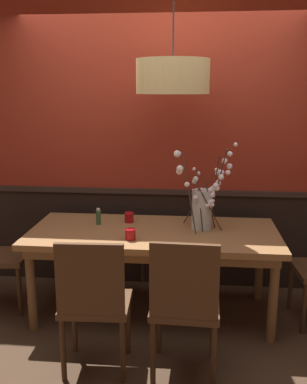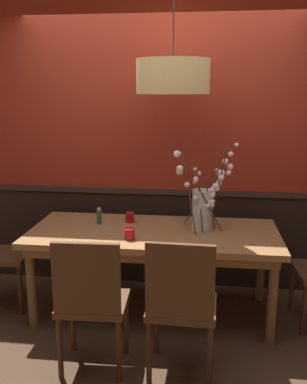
% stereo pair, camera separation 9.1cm
% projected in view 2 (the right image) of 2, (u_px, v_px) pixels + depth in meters
% --- Properties ---
extents(ground_plane, '(24.00, 24.00, 0.00)m').
position_uv_depth(ground_plane, '(154.00, 312.00, 3.71)').
color(ground_plane, '#422D1E').
extents(back_wall, '(5.22, 0.14, 2.70)m').
position_uv_depth(back_wall, '(162.00, 147.00, 4.03)').
color(back_wall, black).
rests_on(back_wall, ground).
extents(dining_table, '(2.03, 0.88, 0.73)m').
position_uv_depth(dining_table, '(154.00, 240.00, 3.56)').
color(dining_table, olive).
rests_on(dining_table, ground).
extents(chair_far_side_left, '(0.49, 0.42, 0.96)m').
position_uv_depth(chair_far_side_left, '(130.00, 222.00, 4.44)').
color(chair_far_side_left, '#4C301C').
rests_on(chair_far_side_left, ground).
extents(chair_near_side_right, '(0.46, 0.42, 0.97)m').
position_uv_depth(chair_near_side_right, '(181.00, 302.00, 2.75)').
color(chair_near_side_right, '#4C301C').
rests_on(chair_near_side_right, ground).
extents(chair_far_side_right, '(0.47, 0.41, 0.89)m').
position_uv_depth(chair_far_side_right, '(194.00, 226.00, 4.39)').
color(chair_far_side_right, '#4C301C').
rests_on(chair_far_side_right, ground).
extents(chair_near_side_left, '(0.46, 0.40, 0.95)m').
position_uv_depth(chair_near_side_left, '(91.00, 298.00, 2.81)').
color(chair_near_side_left, '#4C301C').
rests_on(chair_near_side_left, ground).
extents(vase_with_blossoms, '(0.51, 0.48, 0.70)m').
position_uv_depth(vase_with_blossoms, '(203.00, 205.00, 3.55)').
color(vase_with_blossoms, silver).
rests_on(vase_with_blossoms, dining_table).
extents(candle_holder_nearer_center, '(0.08, 0.08, 0.09)m').
position_uv_depth(candle_holder_nearer_center, '(130.00, 217.00, 3.76)').
color(candle_holder_nearer_center, '#9E0F14').
rests_on(candle_holder_nearer_center, dining_table).
extents(candle_holder_nearer_edge, '(0.08, 0.08, 0.09)m').
position_uv_depth(candle_holder_nearer_edge, '(130.00, 234.00, 3.33)').
color(candle_holder_nearer_edge, '#9E0F14').
rests_on(candle_holder_nearer_edge, dining_table).
extents(condiment_bottle, '(0.04, 0.04, 0.14)m').
position_uv_depth(condiment_bottle, '(99.00, 216.00, 3.71)').
color(condiment_bottle, '#2D5633').
rests_on(condiment_bottle, dining_table).
extents(pendant_lamp, '(0.56, 0.56, 0.87)m').
position_uv_depth(pendant_lamp, '(173.00, 77.00, 3.32)').
color(pendant_lamp, tan).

